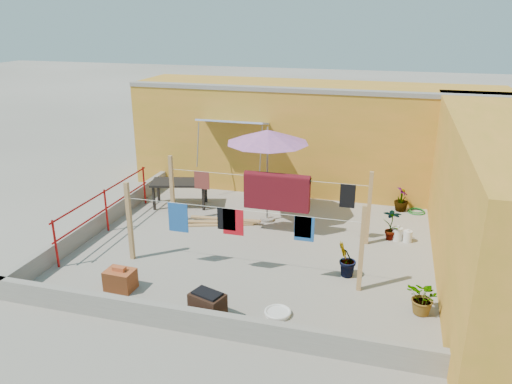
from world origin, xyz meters
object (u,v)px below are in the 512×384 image
(brick_stack, at_px, (120,279))
(plant_back_a, at_px, (299,190))
(outdoor_table, at_px, (180,184))
(green_hose, at_px, (416,211))
(white_basin, at_px, (278,313))
(patio_umbrella, at_px, (268,137))
(water_jug_a, at_px, (408,236))
(brazier, at_px, (208,306))
(water_jug_b, at_px, (397,234))

(brick_stack, distance_m, plant_back_a, 6.22)
(outdoor_table, distance_m, green_hose, 6.64)
(white_basin, relative_size, green_hose, 1.05)
(green_hose, height_order, plant_back_a, plant_back_a)
(patio_umbrella, distance_m, white_basin, 4.95)
(water_jug_a, bearing_deg, brazier, -128.89)
(brazier, xyz_separation_m, white_basin, (1.18, 0.46, -0.22))
(brazier, bearing_deg, brick_stack, 166.27)
(water_jug_a, xyz_separation_m, water_jug_b, (-0.24, 0.04, 0.02))
(green_hose, bearing_deg, water_jug_b, -103.83)
(brick_stack, height_order, white_basin, brick_stack)
(white_basin, bearing_deg, brazier, -158.89)
(water_jug_b, bearing_deg, outdoor_table, 173.36)
(outdoor_table, height_order, brick_stack, outdoor_table)
(patio_umbrella, bearing_deg, plant_back_a, 69.73)
(patio_umbrella, xyz_separation_m, outdoor_table, (-2.64, 0.36, -1.60))
(patio_umbrella, height_order, water_jug_a, patio_umbrella)
(outdoor_table, xyz_separation_m, brick_stack, (0.71, -4.54, -0.45))
(outdoor_table, height_order, water_jug_a, outdoor_table)
(green_hose, distance_m, plant_back_a, 3.31)
(patio_umbrella, distance_m, outdoor_table, 3.10)
(white_basin, bearing_deg, green_hose, 66.62)
(patio_umbrella, relative_size, brick_stack, 4.49)
(white_basin, distance_m, green_hose, 6.42)
(brick_stack, bearing_deg, water_jug_a, 34.62)
(patio_umbrella, relative_size, plant_back_a, 3.25)
(patio_umbrella, xyz_separation_m, water_jug_b, (3.35, -0.34, -2.10))
(white_basin, xyz_separation_m, green_hose, (2.55, 5.89, -0.01))
(water_jug_b, bearing_deg, green_hose, 76.17)
(patio_umbrella, distance_m, plant_back_a, 2.46)
(patio_umbrella, bearing_deg, water_jug_b, -5.82)
(green_hose, bearing_deg, patio_umbrella, -156.59)
(water_jug_a, bearing_deg, water_jug_b, 171.34)
(brick_stack, relative_size, green_hose, 1.23)
(brick_stack, bearing_deg, brazier, -13.73)
(green_hose, bearing_deg, plant_back_a, -177.24)
(white_basin, distance_m, plant_back_a, 5.79)
(patio_umbrella, relative_size, water_jug_b, 6.99)
(outdoor_table, distance_m, water_jug_a, 6.29)
(brazier, bearing_deg, outdoor_table, 118.59)
(white_basin, relative_size, water_jug_b, 1.34)
(brazier, height_order, water_jug_b, brazier)
(brick_stack, relative_size, water_jug_a, 1.77)
(water_jug_b, relative_size, green_hose, 0.79)
(water_jug_b, relative_size, plant_back_a, 0.46)
(patio_umbrella, xyz_separation_m, brick_stack, (-1.93, -4.19, -2.05))
(white_basin, relative_size, water_jug_a, 1.52)
(green_hose, bearing_deg, brick_stack, -134.62)
(water_jug_b, bearing_deg, water_jug_a, -8.66)
(white_basin, height_order, water_jug_a, water_jug_a)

